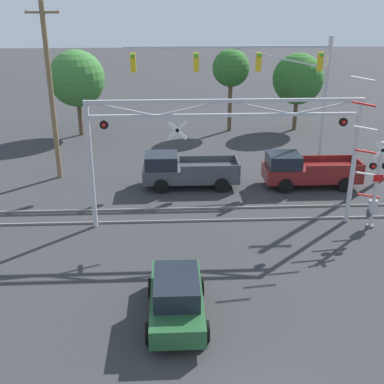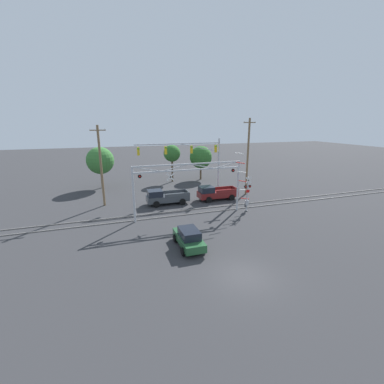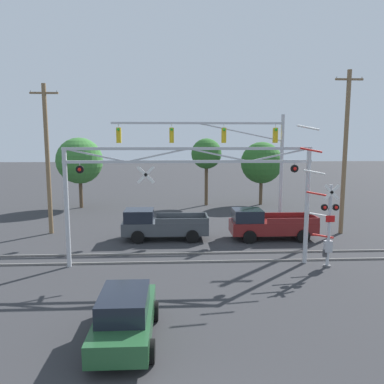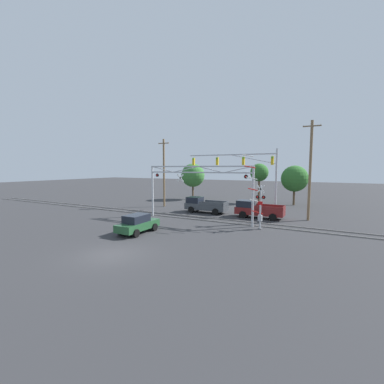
{
  "view_description": "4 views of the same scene",
  "coord_description": "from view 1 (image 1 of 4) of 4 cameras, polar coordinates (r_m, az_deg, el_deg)",
  "views": [
    {
      "loc": [
        -2.42,
        -8.11,
        9.9
      ],
      "look_at": [
        -1.47,
        11.6,
        1.93
      ],
      "focal_mm": 45.0,
      "sensor_mm": 36.0,
      "label": 1
    },
    {
      "loc": [
        -8.17,
        -13.43,
        10.16
      ],
      "look_at": [
        0.46,
        12.7,
        2.61
      ],
      "focal_mm": 24.0,
      "sensor_mm": 36.0,
      "label": 2
    },
    {
      "loc": [
        -0.75,
        -5.85,
        6.27
      ],
      "look_at": [
        0.3,
        15.01,
        3.33
      ],
      "focal_mm": 35.0,
      "sensor_mm": 36.0,
      "label": 3
    },
    {
      "loc": [
        12.33,
        -11.95,
        5.7
      ],
      "look_at": [
        -0.79,
        12.52,
        3.06
      ],
      "focal_mm": 24.0,
      "sensor_mm": 36.0,
      "label": 4
    }
  ],
  "objects": [
    {
      "name": "background_tree_far_left_verge",
      "position": [
        39.44,
        12.46,
        12.95
      ],
      "size": [
        3.97,
        3.97,
        6.03
      ],
      "color": "brown",
      "rests_on": "ground_plane"
    },
    {
      "name": "crossing_gantry",
      "position": [
        21.33,
        3.84,
        6.53
      ],
      "size": [
        12.11,
        0.27,
        5.9
      ],
      "color": "#B7BABF",
      "rests_on": "ground_plane"
    },
    {
      "name": "crossing_signal_mast",
      "position": [
        23.04,
        20.72,
        1.16
      ],
      "size": [
        2.22,
        0.35,
        6.96
      ],
      "color": "#B7BABF",
      "rests_on": "ground_plane"
    },
    {
      "name": "sedan_waiting",
      "position": [
        16.12,
        -1.84,
        -12.25
      ],
      "size": [
        1.96,
        4.17,
        1.64
      ],
      "color": "#23512D",
      "rests_on": "ground_plane"
    },
    {
      "name": "rail_track_near",
      "position": [
        23.06,
        3.54,
        -3.34
      ],
      "size": [
        80.0,
        0.08,
        0.1
      ],
      "primitive_type": "cube",
      "color": "gray",
      "rests_on": "ground_plane"
    },
    {
      "name": "background_tree_far_right_verge",
      "position": [
        38.2,
        4.64,
        14.38
      ],
      "size": [
        2.87,
        2.87,
        6.37
      ],
      "color": "brown",
      "rests_on": "ground_plane"
    },
    {
      "name": "traffic_signal_span",
      "position": [
        28.76,
        9.45,
        13.17
      ],
      "size": [
        11.76,
        0.39,
        7.95
      ],
      "color": "#B7BABF",
      "rests_on": "ground_plane"
    },
    {
      "name": "background_tree_beyond_span",
      "position": [
        37.85,
        -13.51,
        12.95
      ],
      "size": [
        4.19,
        4.19,
        6.44
      ],
      "color": "brown",
      "rests_on": "ground_plane"
    },
    {
      "name": "rail_track_far",
      "position": [
        24.35,
        3.19,
        -1.9
      ],
      "size": [
        80.0,
        0.08,
        0.1
      ],
      "primitive_type": "cube",
      "color": "gray",
      "rests_on": "ground_plane"
    },
    {
      "name": "pickup_truck_lead",
      "position": [
        26.91,
        -0.82,
        2.54
      ],
      "size": [
        5.34,
        2.16,
        1.93
      ],
      "color": "#3D4247",
      "rests_on": "ground_plane"
    },
    {
      "name": "pickup_truck_following",
      "position": [
        27.72,
        13.38,
        2.52
      ],
      "size": [
        5.34,
        2.16,
        1.93
      ],
      "color": "maroon",
      "rests_on": "ground_plane"
    },
    {
      "name": "utility_pole_left",
      "position": [
        28.45,
        -16.38,
        11.32
      ],
      "size": [
        1.8,
        0.28,
        9.81
      ],
      "color": "brown",
      "rests_on": "ground_plane"
    }
  ]
}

